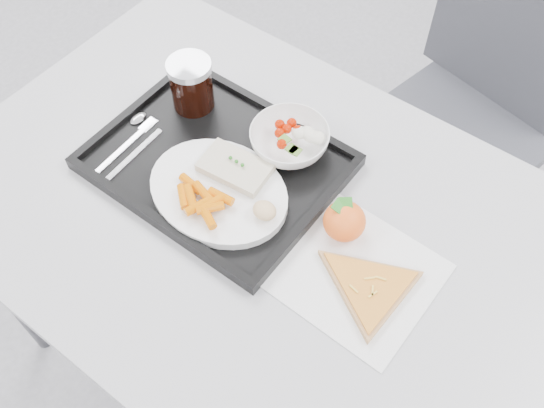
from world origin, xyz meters
name	(u,v)px	position (x,y,z in m)	size (l,w,h in m)	color
table	(262,232)	(0.00, 0.30, 0.68)	(1.20, 0.80, 0.75)	#A8A8AA
chair	(474,96)	(0.13, 1.03, 0.54)	(0.50, 0.50, 0.93)	#3A3B42
tray	(217,163)	(-0.13, 0.33, 0.76)	(0.45, 0.35, 0.03)	black
dinner_plate	(219,191)	(-0.08, 0.28, 0.77)	(0.27, 0.27, 0.02)	white
fish_fillet	(235,167)	(-0.08, 0.33, 0.79)	(0.13, 0.09, 0.02)	beige
bread_roll	(265,210)	(0.02, 0.28, 0.80)	(0.06, 0.05, 0.03)	#E6B98E
salad_bowl	(290,140)	(-0.04, 0.44, 0.79)	(0.15, 0.15, 0.05)	white
cola_glass	(191,84)	(-0.27, 0.42, 0.82)	(0.09, 0.09, 0.11)	black
cutlery	(134,137)	(-0.30, 0.28, 0.77)	(0.08, 0.17, 0.01)	silver
napkin	(357,275)	(0.21, 0.30, 0.75)	(0.26, 0.25, 0.00)	silver
tangerine	(344,221)	(0.14, 0.35, 0.79)	(0.09, 0.09, 0.07)	orange
pizza_slice	(369,288)	(0.24, 0.28, 0.76)	(0.23, 0.23, 0.02)	tan
carrot_pile	(202,200)	(-0.08, 0.23, 0.80)	(0.12, 0.08, 0.02)	#DD6903
salad_contents	(300,134)	(-0.03, 0.46, 0.80)	(0.10, 0.08, 0.02)	#A91700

